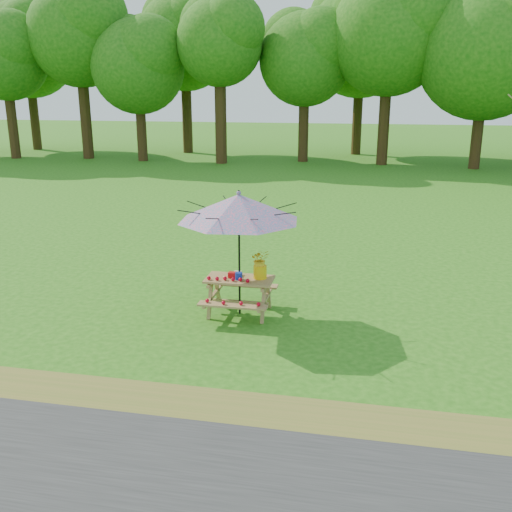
# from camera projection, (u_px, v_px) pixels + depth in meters

# --- Properties ---
(ground) EXTENTS (120.00, 120.00, 0.00)m
(ground) POSITION_uv_depth(u_px,v_px,m) (302.00, 330.00, 9.62)
(ground) COLOR #256513
(ground) RESTS_ON ground
(drygrass_strip) EXTENTS (120.00, 1.20, 0.01)m
(drygrass_strip) POSITION_uv_depth(u_px,v_px,m) (274.00, 420.00, 6.99)
(drygrass_strip) COLOR olive
(drygrass_strip) RESTS_ON ground
(treeline) EXTENTS (60.00, 12.00, 16.00)m
(treeline) POSITION_uv_depth(u_px,v_px,m) (360.00, 2.00, 28.05)
(treeline) COLOR #135B0F
(treeline) RESTS_ON ground
(picnic_table) EXTENTS (1.20, 1.32, 0.67)m
(picnic_table) POSITION_uv_depth(u_px,v_px,m) (240.00, 296.00, 10.22)
(picnic_table) COLOR #966743
(picnic_table) RESTS_ON ground
(patio_umbrella) EXTENTS (2.66, 2.66, 2.25)m
(patio_umbrella) POSITION_uv_depth(u_px,v_px,m) (239.00, 208.00, 9.77)
(patio_umbrella) COLOR black
(patio_umbrella) RESTS_ON ground
(produce_bins) EXTENTS (0.27, 0.35, 0.13)m
(produce_bins) POSITION_uv_depth(u_px,v_px,m) (236.00, 275.00, 10.13)
(produce_bins) COLOR red
(produce_bins) RESTS_ON picnic_table
(tomatoes_row) EXTENTS (0.77, 0.13, 0.07)m
(tomatoes_row) POSITION_uv_depth(u_px,v_px,m) (229.00, 279.00, 9.98)
(tomatoes_row) COLOR red
(tomatoes_row) RESTS_ON picnic_table
(flower_bucket) EXTENTS (0.40, 0.37, 0.53)m
(flower_bucket) POSITION_uv_depth(u_px,v_px,m) (260.00, 263.00, 10.05)
(flower_bucket) COLOR yellow
(flower_bucket) RESTS_ON picnic_table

